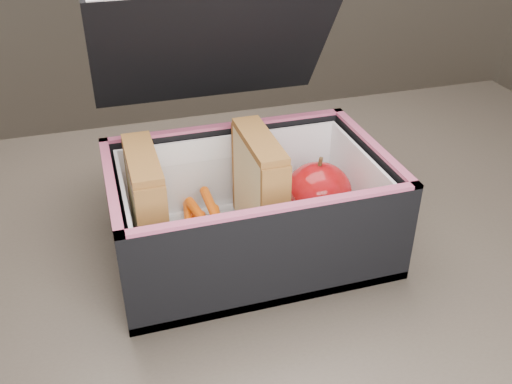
# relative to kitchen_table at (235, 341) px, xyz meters

# --- Properties ---
(kitchen_table) EXTENTS (1.20, 0.80, 0.75)m
(kitchen_table) POSITION_rel_kitchen_table_xyz_m (0.00, 0.00, 0.00)
(kitchen_table) COLOR brown
(kitchen_table) RESTS_ON ground
(lunch_bag) EXTENTS (0.28, 0.28, 0.25)m
(lunch_bag) POSITION_rel_kitchen_table_xyz_m (0.03, 0.04, 0.15)
(lunch_bag) COLOR black
(lunch_bag) RESTS_ON kitchen_table
(plastic_tub) EXTENTS (0.16, 0.11, 0.07)m
(plastic_tub) POSITION_rel_kitchen_table_xyz_m (-0.02, 0.05, 0.14)
(plastic_tub) COLOR white
(plastic_tub) RESTS_ON lunch_bag
(sandwich_left) EXTENTS (0.03, 0.10, 0.11)m
(sandwich_left) POSITION_rel_kitchen_table_xyz_m (-0.07, 0.05, 0.16)
(sandwich_left) COLOR beige
(sandwich_left) RESTS_ON plastic_tub
(sandwich_right) EXTENTS (0.03, 0.10, 0.11)m
(sandwich_right) POSITION_rel_kitchen_table_xyz_m (0.04, 0.05, 0.16)
(sandwich_right) COLOR beige
(sandwich_right) RESTS_ON plastic_tub
(carrot_sticks) EXTENTS (0.04, 0.13, 0.03)m
(carrot_sticks) POSITION_rel_kitchen_table_xyz_m (-0.02, 0.04, 0.12)
(carrot_sticks) COLOR #DC4312
(carrot_sticks) RESTS_ON plastic_tub
(paper_napkin) EXTENTS (0.09, 0.09, 0.01)m
(paper_napkin) POSITION_rel_kitchen_table_xyz_m (0.11, 0.04, 0.11)
(paper_napkin) COLOR white
(paper_napkin) RESTS_ON lunch_bag
(red_apple) EXTENTS (0.08, 0.08, 0.08)m
(red_apple) POSITION_rel_kitchen_table_xyz_m (0.11, 0.05, 0.14)
(red_apple) COLOR #890802
(red_apple) RESTS_ON paper_napkin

